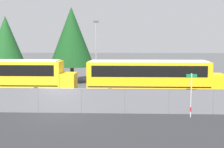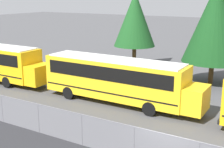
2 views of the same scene
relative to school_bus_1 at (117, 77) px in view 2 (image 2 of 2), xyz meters
The scene contains 3 objects.
school_bus_1 is the anchor object (origin of this frame).
tree_0 12.17m from the school_bus_1, 110.71° to the left, with size 4.43×4.43×8.19m.
tree_1 10.64m from the school_bus_1, 62.34° to the left, with size 5.41×5.41×9.05m.
Camera 2 is at (4.52, -12.24, 7.79)m, focal length 50.00 mm.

